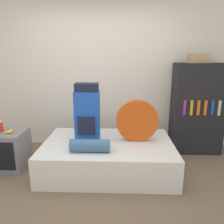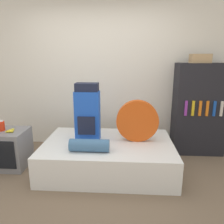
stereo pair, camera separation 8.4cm
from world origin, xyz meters
The scene contains 11 objects.
ground_plane centered at (0.00, 0.00, 0.00)m, with size 16.00×16.00×0.00m, color brown.
wall_back centered at (0.00, 1.67, 1.30)m, with size 8.00×0.05×2.60m.
bed centered at (0.23, 0.68, 0.21)m, with size 1.86×1.22×0.43m.
backpack centered at (-0.07, 0.76, 0.83)m, with size 0.35×0.25×0.84m.
tent_bag centered at (0.65, 0.76, 0.73)m, with size 0.61×0.11×0.61m.
sleeping_roll centered at (0.01, 0.34, 0.51)m, with size 0.52×0.17×0.17m.
television centered at (-1.25, 0.66, 0.28)m, with size 0.51×0.51×0.57m.
canister centered at (-1.35, 0.67, 0.64)m, with size 0.09×0.09×0.16m.
banana_bunch centered at (-1.19, 0.65, 0.58)m, with size 0.12×0.17×0.03m.
bookshelf centered at (1.72, 1.39, 0.77)m, with size 0.83×0.42×1.53m.
cardboard_box centered at (1.65, 1.37, 1.60)m, with size 0.30×0.22×0.14m.
Camera 2 is at (0.47, -2.28, 1.63)m, focal length 35.00 mm.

